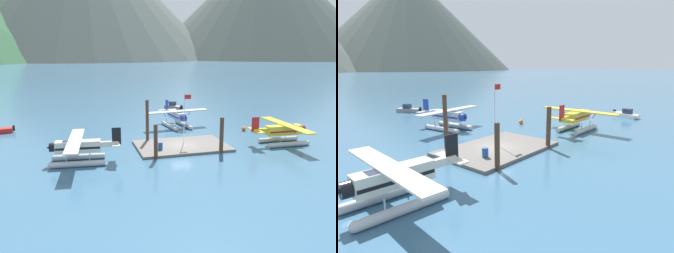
% 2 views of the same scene
% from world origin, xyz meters
% --- Properties ---
extents(ground_plane, '(1200.00, 1200.00, 0.00)m').
position_xyz_m(ground_plane, '(0.00, 0.00, 0.00)').
color(ground_plane, '#38607F').
extents(dock_platform, '(11.53, 7.67, 0.30)m').
position_xyz_m(dock_platform, '(0.00, 0.00, 0.15)').
color(dock_platform, '#66605B').
rests_on(dock_platform, ground).
extents(piling_near_left, '(0.44, 0.44, 4.01)m').
position_xyz_m(piling_near_left, '(-4.31, -3.83, 2.01)').
color(piling_near_left, '#4C3323').
rests_on(piling_near_left, ground).
extents(piling_near_right, '(0.48, 0.48, 4.36)m').
position_xyz_m(piling_near_right, '(3.84, -3.68, 2.18)').
color(piling_near_right, '#4C3323').
rests_on(piling_near_right, ground).
extents(piling_far_left, '(0.42, 0.42, 5.72)m').
position_xyz_m(piling_far_left, '(-3.70, 3.50, 2.86)').
color(piling_far_left, '#4C3323').
rests_on(piling_far_left, ground).
extents(flagpole, '(0.95, 0.10, 6.47)m').
position_xyz_m(flagpole, '(0.70, 0.83, 4.29)').
color(flagpole, silver).
rests_on(flagpole, dock_platform).
extents(fuel_drum, '(0.62, 0.62, 0.88)m').
position_xyz_m(fuel_drum, '(-3.15, -1.34, 0.74)').
color(fuel_drum, '#1E4C99').
rests_on(fuel_drum, dock_platform).
extents(mooring_buoy, '(0.64, 0.64, 0.64)m').
position_xyz_m(mooring_buoy, '(11.95, 5.91, 0.32)').
color(mooring_buoy, orange).
rests_on(mooring_buoy, ground).
extents(mountain_ridge_centre_peak, '(337.38, 337.38, 160.82)m').
position_xyz_m(mountain_ridge_centre_peak, '(258.56, 426.05, 80.41)').
color(mountain_ridge_centre_peak, '#424C47').
rests_on(mountain_ridge_centre_peak, ground).
extents(seaplane_cream_port_aft, '(7.96, 10.48, 3.84)m').
position_xyz_m(seaplane_cream_port_aft, '(-12.83, -3.08, 1.58)').
color(seaplane_cream_port_aft, '#B7BABF').
rests_on(seaplane_cream_port_aft, ground).
extents(seaplane_silver_bow_right, '(10.49, 7.95, 3.84)m').
position_xyz_m(seaplane_silver_bow_right, '(2.74, 11.24, 1.58)').
color(seaplane_silver_bow_right, '#B7BABF').
rests_on(seaplane_silver_bow_right, ground).
extents(seaplane_yellow_stbd_aft, '(7.98, 10.42, 3.84)m').
position_xyz_m(seaplane_yellow_stbd_aft, '(13.31, -2.32, 1.58)').
color(seaplane_yellow_stbd_aft, '#B7BABF').
rests_on(seaplane_yellow_stbd_aft, ground).
extents(boat_grey_open_north, '(3.38, 4.40, 1.50)m').
position_xyz_m(boat_grey_open_north, '(7.13, 28.21, 0.49)').
color(boat_grey_open_north, gray).
rests_on(boat_grey_open_north, ground).
extents(boat_white_open_se, '(2.93, 4.64, 1.50)m').
position_xyz_m(boat_white_open_se, '(27.21, -4.32, 0.49)').
color(boat_white_open_se, silver).
rests_on(boat_white_open_se, ground).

